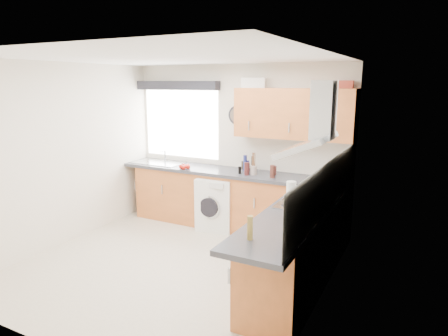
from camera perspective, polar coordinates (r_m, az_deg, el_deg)
The scene contains 36 objects.
ground_plane at distance 5.16m, azimuth -7.03°, elevation -13.57°, with size 3.60×3.60×0.00m, color beige.
ceiling at distance 4.66m, azimuth -7.85°, elevation 15.37°, with size 3.60×3.60×0.02m, color white.
wall_back at distance 6.29m, azimuth 1.97°, elevation 3.18°, with size 3.60×0.02×2.50m, color silver.
wall_front at distance 3.48m, azimuth -24.61°, elevation -5.35°, with size 3.60×0.02×2.50m, color silver.
wall_left at distance 5.95m, azimuth -21.82°, elevation 1.80°, with size 0.02×3.60×2.50m, color silver.
wall_right at distance 4.03m, azimuth 14.16°, elevation -2.31°, with size 0.02×3.60×2.50m, color silver.
window at distance 6.75m, azimuth -6.17°, elevation 6.30°, with size 1.40×0.02×1.10m, color white.
window_blind at distance 6.64m, azimuth -6.73°, elevation 11.64°, with size 1.50×0.18×0.14m, color black.
splashback at distance 4.33m, azimuth 14.92°, elevation -2.30°, with size 0.01×3.00×0.54m, color white.
base_cab_back at distance 6.26m, azimuth -0.06°, elevation -4.56°, with size 3.00×0.58×0.86m, color #A95928.
base_cab_corner at distance 5.72m, azimuth 14.34°, elevation -6.57°, with size 0.60×0.60×0.86m, color #A95928.
base_cab_right at distance 4.50m, azimuth 10.41°, elevation -11.64°, with size 0.58×2.10×0.86m, color #A95928.
worktop_back at distance 6.09m, azimuth 0.73°, elevation -0.61°, with size 3.60×0.62×0.05m, color #2C2D33.
worktop_right at distance 4.20m, azimuth 9.90°, elevation -6.70°, with size 0.62×2.42×0.05m, color #2C2D33.
sink at distance 6.77m, azimuth -9.38°, elevation 1.08°, with size 0.84×0.46×0.10m, color #A2A9B1, non-canonical shape.
oven at distance 4.64m, azimuth 10.84°, elevation -10.99°, with size 0.56×0.58×0.85m, color black.
hob_plate at distance 4.47m, azimuth 11.10°, elevation -5.17°, with size 0.52×0.52×0.01m, color #A2A9B1.
extractor_hood at distance 4.27m, azimuth 12.85°, elevation 5.67°, with size 0.52×0.78×0.66m, color #A2A9B1, non-canonical shape.
upper_cabinets at distance 5.71m, azimuth 9.95°, elevation 7.66°, with size 1.70×0.35×0.70m, color #A95928.
washing_machine at distance 6.20m, azimuth -0.94°, elevation -4.97°, with size 0.55×0.54×0.81m, color white.
wall_clock at distance 6.19m, azimuth 1.87°, elevation 7.53°, with size 0.30×0.30×0.04m, color black.
casserole at distance 6.01m, azimuth 4.34°, elevation 12.04°, with size 0.35×0.25×0.14m, color white.
storage_box at distance 5.63m, azimuth 16.84°, elevation 11.36°, with size 0.23×0.19×0.10m, color #BF4332.
utensil_pot at distance 5.81m, azimuth 4.23°, elevation -0.33°, with size 0.10×0.10×0.13m, color gray.
kitchen_roll at distance 4.54m, azimuth 9.56°, elevation -3.38°, with size 0.11×0.11×0.24m, color white.
tomato_cluster at distance 6.23m, azimuth -5.61°, elevation 0.21°, with size 0.16×0.16×0.07m, color red, non-canonical shape.
jar_0 at distance 5.87m, azimuth 2.25°, elevation -0.30°, with size 0.04×0.04×0.11m, color black.
jar_1 at distance 5.64m, azimuth 6.93°, elevation -0.52°, with size 0.07×0.07×0.18m, color #441F18.
jar_2 at distance 5.98m, azimuth 4.07°, elevation 0.55°, with size 0.04×0.04×0.24m, color black.
jar_3 at distance 6.10m, azimuth 3.45°, elevation 0.37°, with size 0.04×0.04×0.15m, color navy.
jar_4 at distance 5.78m, azimuth 3.27°, elevation -0.12°, with size 0.07×0.07×0.19m, color #3F1616.
jar_5 at distance 6.17m, azimuth 2.82°, elevation 0.39°, with size 0.07×0.07×0.13m, color black.
jar_6 at distance 5.85m, azimuth 7.16°, elevation -0.33°, with size 0.07×0.07×0.13m, color #471B19.
jar_7 at distance 5.97m, azimuth 3.35°, elevation 0.07°, with size 0.07×0.07×0.15m, color #581F27.
jar_8 at distance 6.08m, azimuth 3.03°, elevation 0.74°, with size 0.06×0.06×0.24m, color navy.
bottle_0 at distance 3.44m, azimuth 3.73°, elevation -8.52°, with size 0.05×0.05×0.21m, color olive.
Camera 1 is at (2.67, -3.81, 2.23)m, focal length 32.00 mm.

